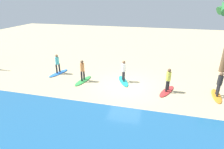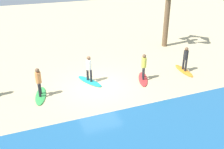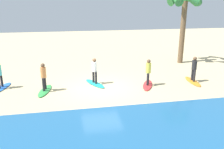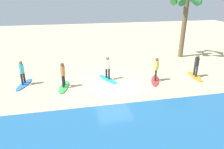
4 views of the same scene
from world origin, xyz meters
The scene contains 12 objects.
ground_plane centered at (0.00, 0.00, 0.00)m, with size 60.00×60.00×0.00m, color #CCB789.
surfboard_orange centered at (-6.16, 0.10, 0.04)m, with size 2.10×0.56×0.09m, color orange.
surfer_orange centered at (-6.16, 0.10, 1.04)m, with size 0.32×0.46×1.64m.
surfboard_red centered at (-2.96, 0.23, 0.04)m, with size 2.10×0.56×0.09m, color red.
surfer_red centered at (-2.96, 0.23, 1.04)m, with size 0.32×0.43×1.64m.
surfboard_teal centered at (0.32, -0.71, 0.04)m, with size 2.10×0.56×0.09m, color teal.
surfer_teal centered at (0.32, -0.71, 1.04)m, with size 0.32×0.43×1.64m.
surfboard_green centered at (3.41, 0.01, 0.04)m, with size 2.10×0.56×0.09m, color green.
surfer_green centered at (3.41, 0.01, 1.04)m, with size 0.32×0.45×1.64m.
surfboard_blue centered at (6.10, -0.95, 0.04)m, with size 2.10×0.56×0.09m, color blue.
surfer_blue centered at (6.10, -0.95, 1.04)m, with size 0.32×0.45×1.64m.
palm_tree centered at (-7.75, -4.97, 4.93)m, with size 2.88×3.03×6.16m.
Camera 4 is at (2.85, 12.99, 5.90)m, focal length 33.42 mm.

